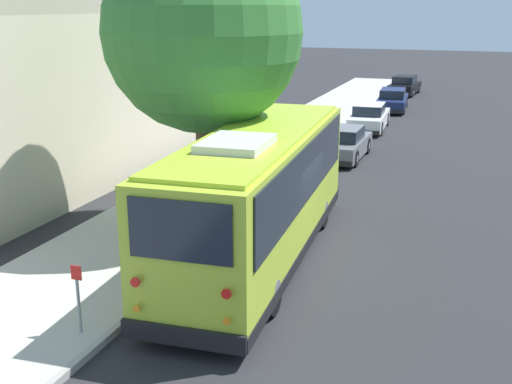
% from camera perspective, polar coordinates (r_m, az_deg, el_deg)
% --- Properties ---
extents(ground_plane, '(160.00, 160.00, 0.00)m').
position_cam_1_polar(ground_plane, '(16.44, 3.15, -5.59)').
color(ground_plane, '#28282B').
extents(sidewalk_slab, '(80.00, 4.08, 0.15)m').
position_cam_1_polar(sidewalk_slab, '(17.94, -9.70, -3.64)').
color(sidewalk_slab, '#B2AFA8').
rests_on(sidewalk_slab, ground).
extents(curb_strip, '(80.00, 0.14, 0.15)m').
position_cam_1_polar(curb_strip, '(17.06, -3.47, -4.50)').
color(curb_strip, '#9D9A94').
rests_on(curb_strip, ground).
extents(shuttle_bus, '(10.04, 3.13, 3.41)m').
position_cam_1_polar(shuttle_bus, '(15.50, 0.25, 0.21)').
color(shuttle_bus, '#ADC633').
rests_on(shuttle_bus, ground).
extents(parked_sedan_gray, '(4.14, 1.79, 1.32)m').
position_cam_1_polar(parked_sedan_gray, '(26.71, 7.73, 4.25)').
color(parked_sedan_gray, slate).
rests_on(parked_sedan_gray, ground).
extents(parked_sedan_white, '(4.66, 1.84, 1.33)m').
position_cam_1_polar(parked_sedan_white, '(33.25, 10.03, 6.53)').
color(parked_sedan_white, silver).
rests_on(parked_sedan_white, ground).
extents(parked_sedan_navy, '(4.75, 1.92, 1.29)m').
position_cam_1_polar(parked_sedan_navy, '(39.84, 12.03, 7.98)').
color(parked_sedan_navy, '#19234C').
rests_on(parked_sedan_navy, ground).
extents(parked_sedan_black, '(4.32, 1.94, 1.31)m').
position_cam_1_polar(parked_sedan_black, '(47.09, 13.06, 9.17)').
color(parked_sedan_black, black).
rests_on(parked_sedan_black, ground).
extents(street_tree, '(5.29, 5.29, 8.72)m').
position_cam_1_polar(street_tree, '(17.48, -4.62, 15.15)').
color(street_tree, brown).
rests_on(street_tree, sidewalk_slab).
extents(sign_post_near, '(0.06, 0.22, 1.36)m').
position_cam_1_polar(sign_post_near, '(12.60, -15.52, -9.08)').
color(sign_post_near, gray).
rests_on(sign_post_near, sidewalk_slab).
extents(sign_post_far, '(0.06, 0.06, 1.18)m').
position_cam_1_polar(sign_post_far, '(14.22, -10.77, -6.26)').
color(sign_post_far, gray).
rests_on(sign_post_far, sidewalk_slab).
extents(fire_hydrant, '(0.22, 0.22, 0.81)m').
position_cam_1_polar(fire_hydrant, '(23.11, 2.08, 2.35)').
color(fire_hydrant, '#99999E').
rests_on(fire_hydrant, sidewalk_slab).
extents(building_backdrop, '(22.33, 7.76, 6.26)m').
position_cam_1_polar(building_backdrop, '(23.97, -21.37, 7.56)').
color(building_backdrop, beige).
rests_on(building_backdrop, ground).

